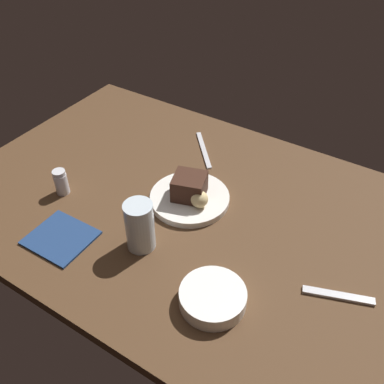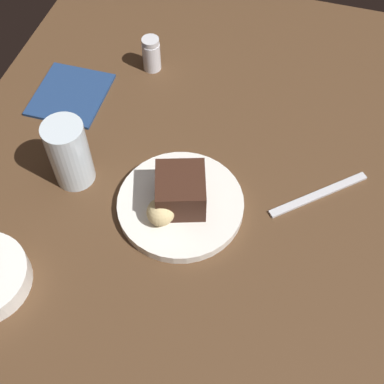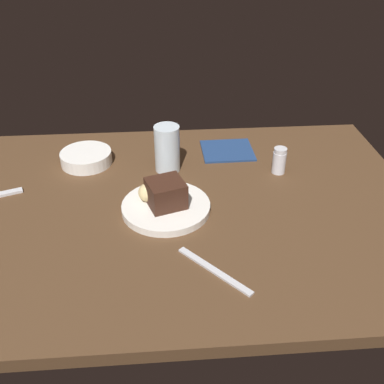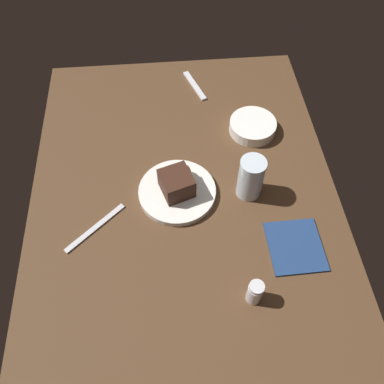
{
  "view_description": "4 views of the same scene",
  "coord_description": "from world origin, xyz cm",
  "px_view_note": "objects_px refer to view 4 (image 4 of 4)",
  "views": [
    {
      "loc": [
        50.18,
        -70.95,
        80.43
      ],
      "look_at": [
        3.99,
        1.34,
        7.04
      ],
      "focal_mm": 40.84,
      "sensor_mm": 36.0,
      "label": 1
    },
    {
      "loc": [
        47.3,
        17.02,
        76.39
      ],
      "look_at": [
        0.84,
        3.35,
        5.35
      ],
      "focal_mm": 48.41,
      "sensor_mm": 36.0,
      "label": 2
    },
    {
      "loc": [
        3.52,
        90.51,
        66.06
      ],
      "look_at": [
        -3.46,
        0.63,
        7.04
      ],
      "focal_mm": 42.4,
      "sensor_mm": 36.0,
      "label": 3
    },
    {
      "loc": [
        -59.1,
        3.4,
        93.28
      ],
      "look_at": [
        1.4,
        -1.99,
        5.37
      ],
      "focal_mm": 37.25,
      "sensor_mm": 36.0,
      "label": 4
    }
  ],
  "objects_px": {
    "dessert_plate": "(177,192)",
    "side_bowl": "(253,126)",
    "folded_napkin": "(295,246)",
    "water_glass": "(251,178)",
    "salt_shaker": "(255,292)",
    "butter_knife": "(95,228)",
    "chocolate_cake_slice": "(177,183)",
    "bread_roll": "(184,172)",
    "dessert_spoon": "(195,86)"
  },
  "relations": [
    {
      "from": "chocolate_cake_slice",
      "to": "folded_napkin",
      "type": "bearing_deg",
      "value": -123.36
    },
    {
      "from": "chocolate_cake_slice",
      "to": "dessert_plate",
      "type": "bearing_deg",
      "value": -35.77
    },
    {
      "from": "bread_roll",
      "to": "folded_napkin",
      "type": "xyz_separation_m",
      "value": [
        -0.23,
        -0.26,
        -0.04
      ]
    },
    {
      "from": "dessert_plate",
      "to": "side_bowl",
      "type": "relative_size",
      "value": 1.49
    },
    {
      "from": "bread_roll",
      "to": "chocolate_cake_slice",
      "type": "bearing_deg",
      "value": 150.86
    },
    {
      "from": "chocolate_cake_slice",
      "to": "side_bowl",
      "type": "relative_size",
      "value": 0.58
    },
    {
      "from": "dessert_spoon",
      "to": "water_glass",
      "type": "bearing_deg",
      "value": -6.14
    },
    {
      "from": "dessert_plate",
      "to": "side_bowl",
      "type": "xyz_separation_m",
      "value": [
        0.22,
        -0.25,
        0.01
      ]
    },
    {
      "from": "water_glass",
      "to": "dessert_plate",
      "type": "bearing_deg",
      "value": 86.91
    },
    {
      "from": "water_glass",
      "to": "dessert_spoon",
      "type": "bearing_deg",
      "value": 13.54
    },
    {
      "from": "dessert_plate",
      "to": "bread_roll",
      "type": "relative_size",
      "value": 4.69
    },
    {
      "from": "dessert_plate",
      "to": "side_bowl",
      "type": "bearing_deg",
      "value": -48.74
    },
    {
      "from": "dessert_plate",
      "to": "bread_roll",
      "type": "xyz_separation_m",
      "value": [
        0.04,
        -0.02,
        0.03
      ]
    },
    {
      "from": "side_bowl",
      "to": "butter_knife",
      "type": "distance_m",
      "value": 0.56
    },
    {
      "from": "water_glass",
      "to": "side_bowl",
      "type": "relative_size",
      "value": 0.9
    },
    {
      "from": "side_bowl",
      "to": "butter_knife",
      "type": "height_order",
      "value": "side_bowl"
    },
    {
      "from": "salt_shaker",
      "to": "bread_roll",
      "type": "bearing_deg",
      "value": 20.63
    },
    {
      "from": "salt_shaker",
      "to": "dessert_spoon",
      "type": "xyz_separation_m",
      "value": [
        0.74,
        0.07,
        -0.03
      ]
    },
    {
      "from": "dessert_plate",
      "to": "bread_roll",
      "type": "distance_m",
      "value": 0.06
    },
    {
      "from": "side_bowl",
      "to": "dessert_plate",
      "type": "bearing_deg",
      "value": 131.26
    },
    {
      "from": "salt_shaker",
      "to": "water_glass",
      "type": "xyz_separation_m",
      "value": [
        0.3,
        -0.04,
        0.03
      ]
    },
    {
      "from": "dessert_plate",
      "to": "butter_knife",
      "type": "distance_m",
      "value": 0.24
    },
    {
      "from": "bread_roll",
      "to": "butter_knife",
      "type": "bearing_deg",
      "value": 118.62
    },
    {
      "from": "salt_shaker",
      "to": "butter_knife",
      "type": "relative_size",
      "value": 0.38
    },
    {
      "from": "salt_shaker",
      "to": "butter_knife",
      "type": "bearing_deg",
      "value": 59.65
    },
    {
      "from": "chocolate_cake_slice",
      "to": "side_bowl",
      "type": "distance_m",
      "value": 0.33
    },
    {
      "from": "salt_shaker",
      "to": "dessert_plate",
      "type": "bearing_deg",
      "value": 26.73
    },
    {
      "from": "folded_napkin",
      "to": "butter_knife",
      "type": "bearing_deg",
      "value": 78.91
    },
    {
      "from": "chocolate_cake_slice",
      "to": "dessert_spoon",
      "type": "xyz_separation_m",
      "value": [
        0.43,
        -0.09,
        -0.05
      ]
    },
    {
      "from": "chocolate_cake_slice",
      "to": "folded_napkin",
      "type": "relative_size",
      "value": 0.56
    },
    {
      "from": "dessert_spoon",
      "to": "side_bowl",
      "type": "bearing_deg",
      "value": 16.21
    },
    {
      "from": "bread_roll",
      "to": "side_bowl",
      "type": "relative_size",
      "value": 0.32
    },
    {
      "from": "chocolate_cake_slice",
      "to": "dessert_spoon",
      "type": "distance_m",
      "value": 0.45
    },
    {
      "from": "dessert_plate",
      "to": "chocolate_cake_slice",
      "type": "height_order",
      "value": "chocolate_cake_slice"
    },
    {
      "from": "dessert_plate",
      "to": "water_glass",
      "type": "xyz_separation_m",
      "value": [
        -0.01,
        -0.19,
        0.05
      ]
    },
    {
      "from": "chocolate_cake_slice",
      "to": "butter_knife",
      "type": "distance_m",
      "value": 0.24
    },
    {
      "from": "dessert_spoon",
      "to": "dessert_plate",
      "type": "bearing_deg",
      "value": -31.17
    },
    {
      "from": "salt_shaker",
      "to": "butter_knife",
      "type": "distance_m",
      "value": 0.44
    },
    {
      "from": "water_glass",
      "to": "butter_knife",
      "type": "bearing_deg",
      "value": 100.86
    },
    {
      "from": "butter_knife",
      "to": "chocolate_cake_slice",
      "type": "bearing_deg",
      "value": -19.39
    },
    {
      "from": "side_bowl",
      "to": "folded_napkin",
      "type": "height_order",
      "value": "side_bowl"
    },
    {
      "from": "bread_roll",
      "to": "butter_knife",
      "type": "distance_m",
      "value": 0.28
    },
    {
      "from": "dessert_spoon",
      "to": "butter_knife",
      "type": "relative_size",
      "value": 0.79
    },
    {
      "from": "side_bowl",
      "to": "folded_napkin",
      "type": "xyz_separation_m",
      "value": [
        -0.4,
        -0.04,
        -0.01
      ]
    },
    {
      "from": "folded_napkin",
      "to": "water_glass",
      "type": "bearing_deg",
      "value": 26.69
    },
    {
      "from": "chocolate_cake_slice",
      "to": "salt_shaker",
      "type": "xyz_separation_m",
      "value": [
        -0.31,
        -0.16,
        -0.01
      ]
    },
    {
      "from": "bread_roll",
      "to": "butter_knife",
      "type": "relative_size",
      "value": 0.24
    },
    {
      "from": "bread_roll",
      "to": "folded_napkin",
      "type": "relative_size",
      "value": 0.3
    },
    {
      "from": "butter_knife",
      "to": "folded_napkin",
      "type": "xyz_separation_m",
      "value": [
        -0.1,
        -0.5,
        0.0
      ]
    },
    {
      "from": "bread_roll",
      "to": "dessert_spoon",
      "type": "xyz_separation_m",
      "value": [
        0.39,
        -0.06,
        -0.04
      ]
    }
  ]
}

